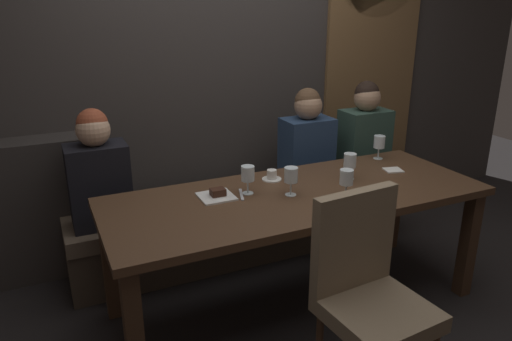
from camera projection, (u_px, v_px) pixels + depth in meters
name	position (u px, v px, depth m)	size (l,w,h in m)	color
ground	(294.00, 303.00, 3.00)	(9.00, 9.00, 0.00)	black
back_wall_tiled	(219.00, 41.00, 3.55)	(6.00, 0.12, 3.00)	#383330
arched_door	(372.00, 53.00, 4.07)	(0.90, 0.05, 2.55)	brown
back_counter	(8.00, 214.00, 3.12)	(1.10, 0.28, 0.95)	#2F2B29
dining_table	(297.00, 207.00, 2.78)	(2.20, 0.84, 0.74)	#412B1C
banquette_bench	(248.00, 225.00, 3.52)	(2.50, 0.44, 0.45)	#40352A
chair_near_side	(367.00, 285.00, 2.18)	(0.47, 0.47, 0.98)	#4C3321
diner_redhead	(98.00, 172.00, 2.92)	(0.36, 0.24, 0.74)	black
diner_bearded	(307.00, 142.00, 3.51)	(0.36, 0.24, 0.75)	navy
diner_far_end	(364.00, 134.00, 3.69)	(0.36, 0.24, 0.77)	#2D473D
wine_glass_end_right	(346.00, 178.00, 2.65)	(0.08, 0.08, 0.16)	silver
wine_glass_end_left	(291.00, 176.00, 2.68)	(0.08, 0.08, 0.16)	silver
wine_glass_center_back	(379.00, 143.00, 3.31)	(0.08, 0.08, 0.16)	silver
wine_glass_far_left	(350.00, 161.00, 2.93)	(0.08, 0.08, 0.16)	silver
wine_glass_near_right	(248.00, 175.00, 2.70)	(0.08, 0.08, 0.16)	silver
espresso_cup	(272.00, 176.00, 2.94)	(0.12, 0.12, 0.06)	white
dessert_plate	(217.00, 195.00, 2.68)	(0.19, 0.19, 0.05)	white
fork_on_table	(241.00, 195.00, 2.72)	(0.02, 0.17, 0.01)	silver
folded_napkin	(393.00, 170.00, 3.11)	(0.11, 0.10, 0.01)	silver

